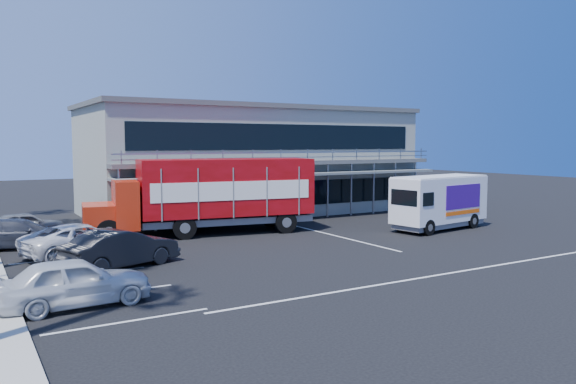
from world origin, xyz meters
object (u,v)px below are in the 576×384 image
red_truck (211,193)px  parked_car_a (75,282)px  white_van (439,201)px  parked_car_b (121,248)px

red_truck → parked_car_a: (-8.71, -10.37, -1.45)m
red_truck → parked_car_a: 13.62m
parked_car_a → white_van: bearing=-77.9°
red_truck → white_van: bearing=-14.4°
white_van → parked_car_b: 17.80m
white_van → parked_car_a: bearing=-173.6°
parked_car_b → parked_car_a: bearing=131.5°
parked_car_a → parked_car_b: size_ratio=0.95×
red_truck → parked_car_b: size_ratio=2.65×
red_truck → parked_car_b: 8.60m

